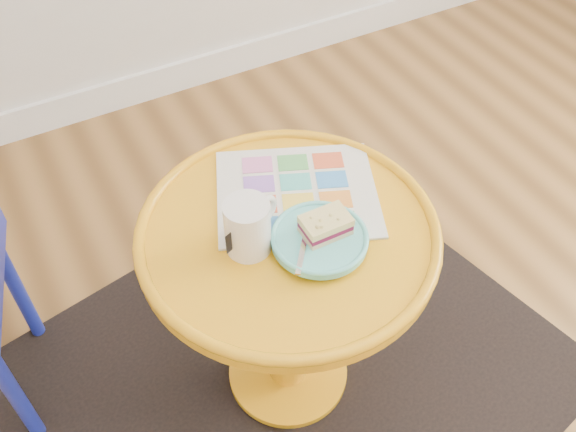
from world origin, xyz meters
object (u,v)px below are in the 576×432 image
side_table (288,279)px  newspaper (297,193)px  mug (248,225)px  plate (320,239)px

side_table → newspaper: newspaper is taller
newspaper → mug: bearing=-128.3°
mug → plate: size_ratio=0.65×
plate → mug: bearing=151.9°
newspaper → side_table: bearing=-105.7°
side_table → mug: mug is taller
newspaper → plate: (-0.03, -0.14, 0.02)m
side_table → plate: 0.19m
plate → side_table: bearing=117.4°
side_table → newspaper: (0.06, 0.08, 0.16)m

